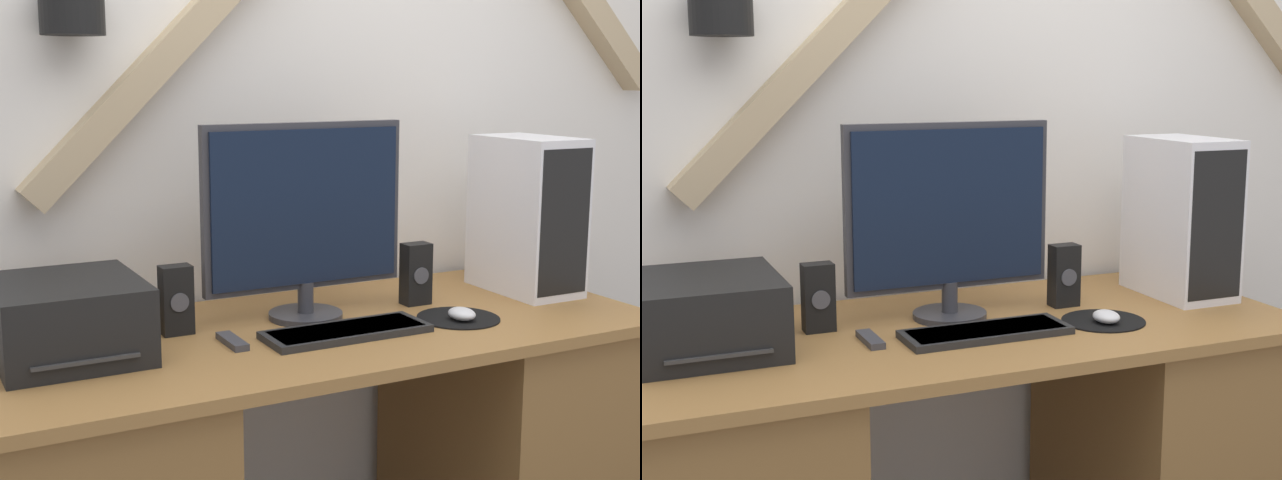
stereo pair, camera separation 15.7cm
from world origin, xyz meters
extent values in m
cube|color=white|center=(0.00, 0.80, 1.35)|extent=(6.40, 0.05, 2.70)
cube|color=tan|center=(-0.27, 0.73, 1.49)|extent=(0.82, 0.08, 0.82)
cylinder|color=black|center=(-0.53, 0.70, 1.58)|extent=(0.16, 0.16, 0.12)
cube|color=olive|center=(0.00, 0.37, 0.78)|extent=(1.70, 0.74, 0.03)
cube|color=olive|center=(0.60, 0.37, 0.38)|extent=(0.48, 0.68, 0.76)
cylinder|color=#333338|center=(-0.01, 0.46, 0.80)|extent=(0.19, 0.19, 0.02)
cylinder|color=#333338|center=(-0.01, 0.46, 0.85)|extent=(0.04, 0.04, 0.08)
cube|color=#333338|center=(-0.01, 0.46, 1.09)|extent=(0.55, 0.03, 0.43)
cube|color=black|center=(-0.01, 0.45, 1.09)|extent=(0.52, 0.01, 0.40)
cube|color=black|center=(0.01, 0.27, 0.80)|extent=(0.42, 0.15, 0.02)
cube|color=#424242|center=(0.01, 0.27, 0.81)|extent=(0.38, 0.13, 0.01)
cylinder|color=black|center=(0.34, 0.27, 0.79)|extent=(0.22, 0.22, 0.00)
ellipsoid|color=silver|center=(0.33, 0.24, 0.81)|extent=(0.06, 0.08, 0.03)
cube|color=white|center=(0.69, 0.44, 1.02)|extent=(0.19, 0.32, 0.45)
cube|color=black|center=(0.69, 0.28, 1.02)|extent=(0.17, 0.01, 0.41)
cube|color=black|center=(-0.63, 0.41, 0.88)|extent=(0.32, 0.36, 0.18)
cube|color=#333333|center=(-0.63, 0.31, 0.83)|extent=(0.23, 0.16, 0.01)
cube|color=black|center=(-0.36, 0.47, 0.88)|extent=(0.08, 0.05, 0.17)
cylinder|color=#47474C|center=(-0.36, 0.44, 0.88)|extent=(0.05, 0.00, 0.05)
cube|color=black|center=(0.32, 0.45, 0.88)|extent=(0.08, 0.05, 0.17)
cylinder|color=#47474C|center=(0.32, 0.42, 0.88)|extent=(0.05, 0.00, 0.05)
cube|color=#38383D|center=(-0.27, 0.33, 0.80)|extent=(0.04, 0.13, 0.02)
camera|label=1|loc=(-1.01, -1.57, 1.42)|focal=50.00mm
camera|label=2|loc=(-0.86, -1.64, 1.42)|focal=50.00mm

